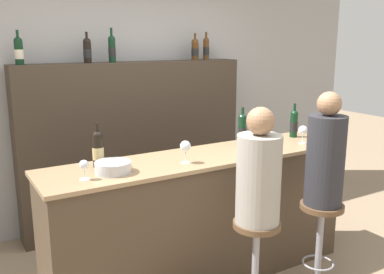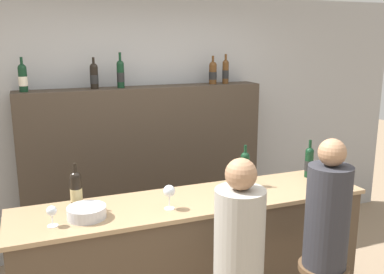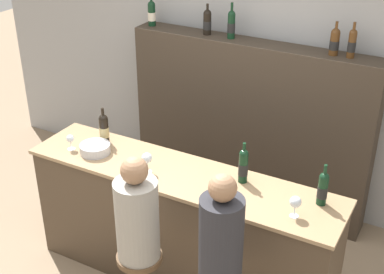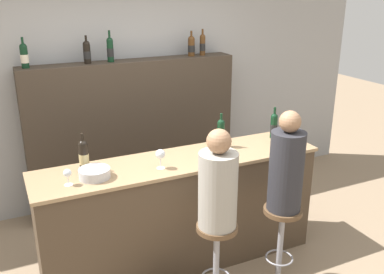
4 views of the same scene
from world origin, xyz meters
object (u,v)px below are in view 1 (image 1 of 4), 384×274
Objects in this scene: wine_glass_0 at (84,166)px; metal_bowl at (113,167)px; wine_bottle_backbar_1 at (87,50)px; guest_seated_right at (326,156)px; wine_bottle_counter_1 at (242,129)px; wine_bottle_backbar_4 at (206,48)px; wine_bottle_backbar_3 at (195,49)px; wine_glass_1 at (185,147)px; bar_stool_left at (256,245)px; wine_glass_2 at (303,131)px; wine_bottle_counter_2 at (294,123)px; bar_stool_right at (321,225)px; wine_bottle_backbar_2 at (112,49)px; wine_bottle_backbar_0 at (19,51)px; guest_seated_left at (259,173)px; wine_bottle_counter_0 at (98,149)px.

wine_glass_0 is 0.53× the size of metal_bowl.
guest_seated_right is (1.13, -1.97, -0.73)m from wine_bottle_backbar_1.
wine_bottle_backbar_4 reaches higher than wine_bottle_counter_1.
wine_bottle_backbar_1 reaches higher than wine_bottle_backbar_3.
guest_seated_right is at bearing -30.71° from wine_glass_1.
wine_bottle_backbar_3 is at bearing 70.43° from bar_stool_left.
wine_glass_2 is 1.22m from bar_stool_left.
wine_bottle_backbar_1 reaches higher than wine_bottle_counter_2.
wine_bottle_counter_2 is at bearing -0.00° from wine_bottle_counter_1.
wine_bottle_backbar_3 is 0.39× the size of bar_stool_right.
wine_bottle_backbar_4 is 1.60m from wine_glass_2.
wine_bottle_backbar_3 is (0.95, -0.00, -0.02)m from wine_bottle_backbar_2.
wine_bottle_backbar_1 is 0.88× the size of wine_bottle_backbar_2.
metal_bowl is at bearing 158.07° from guest_seated_right.
wine_bottle_backbar_2 is at bearing 180.00° from wine_bottle_backbar_4.
wine_bottle_backbar_4 reaches higher than bar_stool_right.
wine_bottle_backbar_0 reaches higher than guest_seated_right.
bar_stool_right is (1.64, -0.53, -0.59)m from wine_glass_0.
guest_seated_right is at bearing -21.93° from metal_bowl.
wine_bottle_counter_1 is 2.47× the size of wine_glass_0.
wine_glass_2 is at bearing 29.67° from guest_seated_left.
wine_bottle_backbar_0 is 0.86m from wine_bottle_backbar_2.
wine_bottle_counter_0 is 0.98× the size of wine_bottle_counter_1.
wine_bottle_backbar_2 is 1.15× the size of wine_bottle_backbar_3.
guest_seated_right is at bearing 26.57° from bar_stool_right.
wine_glass_1 is at bearing -127.30° from wine_bottle_backbar_4.
wine_bottle_backbar_0 is 1.04× the size of wine_bottle_backbar_1.
wine_bottle_backbar_1 is 0.34× the size of guest_seated_right.
guest_seated_right is (0.19, -0.76, -0.09)m from wine_bottle_counter_1.
wine_bottle_backbar_0 is at bearing 141.94° from wine_bottle_counter_1.
wine_glass_1 is at bearing 149.29° from bar_stool_right.
wine_bottle_backbar_1 reaches higher than wine_bottle_counter_0.
guest_seated_left is at bearing -27.48° from wine_glass_0.
wine_bottle_backbar_3 is 2.10m from guest_seated_right.
wine_bottle_backbar_4 is at bearing 83.74° from guest_seated_right.
wine_bottle_counter_2 is at bearing 6.45° from wine_glass_0.
wine_bottle_counter_1 is at bearing 18.43° from wine_glass_1.
bar_stool_right is at bearing -0.00° from guest_seated_left.
wine_bottle_backbar_0 is 0.41× the size of bar_stool_right.
wine_bottle_backbar_2 reaches higher than wine_glass_1.
wine_bottle_backbar_2 is at bearing 136.72° from wine_bottle_counter_2.
metal_bowl is at bearing -77.85° from wine_bottle_counter_0.
wine_glass_2 is (0.22, -1.45, -0.67)m from wine_bottle_backbar_3.
wine_bottle_backbar_3 is 1.15× the size of metal_bowl.
wine_bottle_backbar_1 is 1.20m from wine_bottle_backbar_3.
bar_stool_left is (1.11, -1.97, -1.29)m from wine_bottle_backbar_0.
wine_bottle_backbar_4 is at bearing 66.81° from bar_stool_left.
wine_bottle_counter_2 is at bearing 0.00° from wine_bottle_counter_0.
wine_bottle_backbar_1 is 1.73× the size of wine_glass_1.
wine_bottle_counter_2 is at bearing 10.15° from wine_glass_1.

